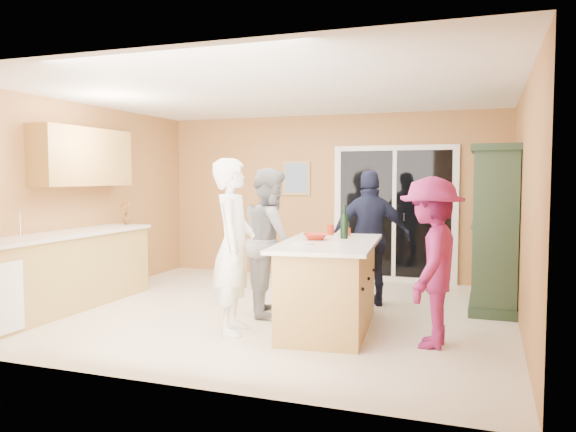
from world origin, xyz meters
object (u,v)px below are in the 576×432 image
(woman_white, at_px, (234,246))
(woman_navy, at_px, (371,238))
(green_hutch, at_px, (495,231))
(woman_grey, at_px, (271,241))
(woman_magenta, at_px, (431,262))
(kitchen_island, at_px, (329,288))

(woman_white, height_order, woman_navy, woman_white)
(green_hutch, height_order, woman_grey, green_hutch)
(green_hutch, relative_size, woman_magenta, 1.23)
(kitchen_island, height_order, woman_grey, woman_grey)
(green_hutch, height_order, woman_navy, green_hutch)
(woman_navy, bearing_deg, woman_grey, 19.54)
(kitchen_island, bearing_deg, green_hutch, 36.30)
(kitchen_island, height_order, green_hutch, green_hutch)
(woman_white, bearing_deg, woman_magenta, -98.78)
(green_hutch, bearing_deg, woman_white, -142.77)
(green_hutch, distance_m, woman_grey, 2.70)
(kitchen_island, distance_m, woman_grey, 1.04)
(woman_navy, bearing_deg, green_hutch, 170.09)
(kitchen_island, distance_m, woman_magenta, 1.16)
(green_hutch, bearing_deg, woman_navy, -171.24)
(woman_magenta, bearing_deg, woman_grey, -105.95)
(green_hutch, bearing_deg, woman_grey, -157.46)
(kitchen_island, relative_size, woman_magenta, 1.15)
(woman_white, relative_size, woman_magenta, 1.11)
(woman_magenta, bearing_deg, green_hutch, 165.36)
(woman_white, xyz_separation_m, woman_magenta, (1.96, 0.21, -0.09))
(kitchen_island, height_order, woman_white, woman_white)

